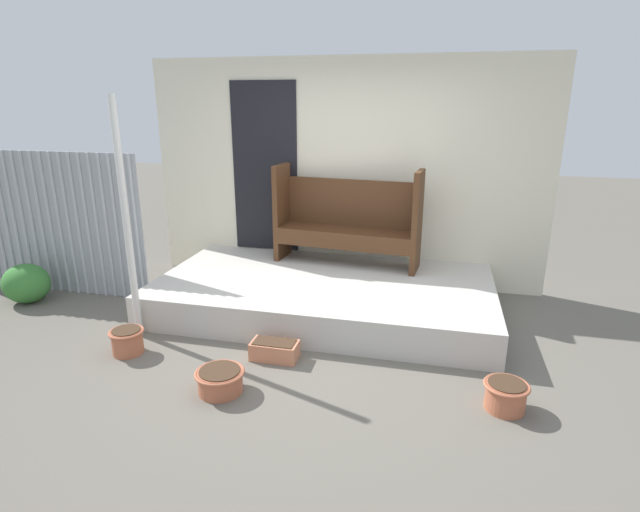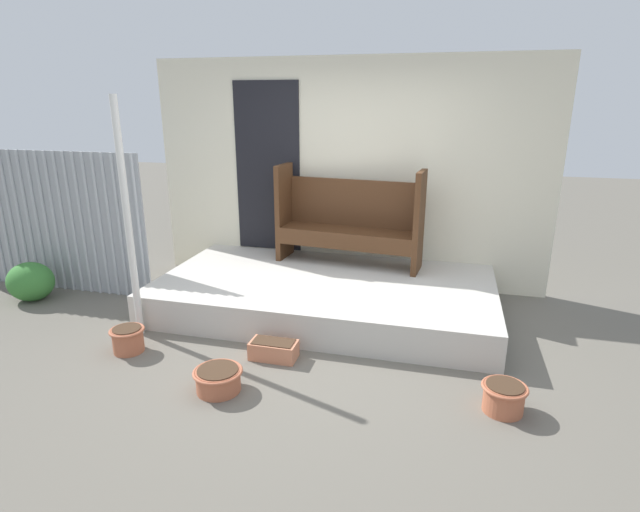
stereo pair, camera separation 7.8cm
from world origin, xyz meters
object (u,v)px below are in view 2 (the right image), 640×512
object	(u,v)px
bench	(349,217)
flower_pot_right	(504,397)
support_post	(128,222)
flower_pot_left	(128,339)
flower_pot_middle	(218,379)
planter_box_rect	(274,350)
shrub_by_fence	(31,282)

from	to	relation	value
bench	flower_pot_right	size ratio (longest dim) A/B	5.12
support_post	bench	size ratio (longest dim) A/B	1.31
flower_pot_left	flower_pot_middle	size ratio (longest dim) A/B	0.79
flower_pot_middle	flower_pot_right	distance (m)	2.10
flower_pot_left	flower_pot_middle	bearing A→B (deg)	-19.66
planter_box_rect	flower_pot_left	bearing A→B (deg)	-170.93
planter_box_rect	shrub_by_fence	bearing A→B (deg)	169.34
flower_pot_right	planter_box_rect	size ratio (longest dim) A/B	0.81
bench	planter_box_rect	size ratio (longest dim) A/B	4.13
shrub_by_fence	flower_pot_right	bearing A→B (deg)	-10.24
flower_pot_middle	support_post	bearing A→B (deg)	148.15
flower_pot_right	support_post	bearing A→B (deg)	172.10
support_post	flower_pot_left	xyz separation A→B (m)	(0.11, -0.35, -0.97)
support_post	flower_pot_left	world-z (taller)	support_post
planter_box_rect	shrub_by_fence	size ratio (longest dim) A/B	0.80
flower_pot_left	planter_box_rect	bearing A→B (deg)	9.07
flower_pot_left	shrub_by_fence	size ratio (longest dim) A/B	0.60
bench	flower_pot_right	world-z (taller)	bench
bench	support_post	bearing A→B (deg)	-130.61
flower_pot_middle	shrub_by_fence	xyz separation A→B (m)	(-2.80, 1.15, 0.12)
shrub_by_fence	planter_box_rect	bearing A→B (deg)	-10.66
planter_box_rect	flower_pot_right	bearing A→B (deg)	-9.53
support_post	shrub_by_fence	size ratio (longest dim) A/B	4.32
flower_pot_middle	shrub_by_fence	world-z (taller)	shrub_by_fence
support_post	bench	world-z (taller)	support_post
bench	flower_pot_middle	world-z (taller)	bench
bench	flower_pot_left	xyz separation A→B (m)	(-1.58, -1.96, -0.75)
support_post	bench	xyz separation A→B (m)	(1.69, 1.61, -0.22)
flower_pot_middle	shrub_by_fence	distance (m)	3.03
flower_pot_left	flower_pot_right	bearing A→B (deg)	-1.91
planter_box_rect	support_post	bearing A→B (deg)	174.27
flower_pot_middle	shrub_by_fence	size ratio (longest dim) A/B	0.76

